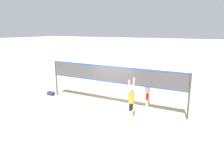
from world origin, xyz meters
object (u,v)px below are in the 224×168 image
at_px(player_spiker, 131,98).
at_px(volleyball, 132,124).
at_px(gear_bag, 51,93).
at_px(volleyball_net, 112,76).
at_px(player_blocker, 148,89).

bearing_deg(player_spiker, volleyball, -153.41).
distance_m(player_spiker, volleyball, 1.35).
xyz_separation_m(player_spiker, gear_bag, (-6.52, 1.06, -0.98)).
bearing_deg(volleyball_net, gear_bag, -176.44).
relative_size(player_spiker, player_blocker, 0.96).
distance_m(volleyball_net, volleyball, 3.54).
bearing_deg(gear_bag, player_blocker, 7.86).
bearing_deg(player_spiker, gear_bag, 80.75).
relative_size(player_blocker, volleyball, 9.25).
xyz_separation_m(player_blocker, volleyball, (0.28, -2.81, -1.03)).
relative_size(volleyball_net, player_spiker, 4.21).
bearing_deg(volleyball_net, volleyball, -43.92).
bearing_deg(player_blocker, volleyball, 5.71).
height_order(player_spiker, player_blocker, player_blocker).
height_order(player_spiker, gear_bag, player_spiker).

